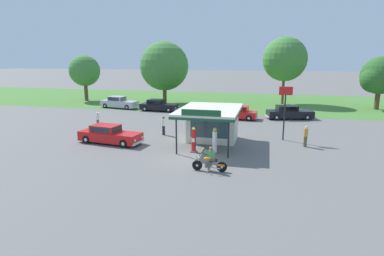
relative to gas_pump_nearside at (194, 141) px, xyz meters
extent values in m
plane|color=slate|center=(0.04, -1.36, -0.88)|extent=(300.00, 300.00, 0.00)
cube|color=#477A33|center=(0.04, 28.64, -0.87)|extent=(120.00, 24.00, 0.01)
cube|color=silver|center=(0.79, 3.82, 0.54)|extent=(3.98, 3.07, 2.83)
cube|color=#384C56|center=(0.79, 2.31, 0.59)|extent=(3.19, 0.05, 1.81)
cube|color=silver|center=(0.79, 2.20, 2.03)|extent=(4.68, 6.81, 0.16)
cube|color=#195128|center=(0.79, 2.20, 1.85)|extent=(4.68, 6.81, 0.18)
cube|color=#195128|center=(0.79, -1.17, 2.33)|extent=(2.79, 0.08, 0.44)
cylinder|color=black|center=(2.69, -0.80, 0.54)|extent=(0.12, 0.12, 2.83)
cylinder|color=black|center=(-1.10, -0.80, 0.54)|extent=(0.12, 0.12, 2.83)
cube|color=slate|center=(0.00, 0.00, -0.83)|extent=(0.44, 0.44, 0.10)
cylinder|color=red|center=(0.00, 0.00, 0.00)|extent=(0.34, 0.34, 1.56)
cube|color=white|center=(0.00, -0.18, 0.08)|extent=(0.22, 0.02, 0.28)
sphere|color=#EACC4C|center=(0.00, 0.00, 0.92)|extent=(0.26, 0.26, 0.26)
cube|color=slate|center=(1.59, 0.00, -0.83)|extent=(0.44, 0.44, 0.10)
cylinder|color=silver|center=(1.59, 0.00, 0.00)|extent=(0.34, 0.34, 1.57)
cube|color=white|center=(1.59, -0.18, 0.08)|extent=(0.22, 0.02, 0.28)
sphere|color=#EACC4C|center=(1.59, 0.00, 0.93)|extent=(0.26, 0.26, 0.26)
cylinder|color=black|center=(1.11, -3.76, -0.56)|extent=(0.64, 0.12, 0.64)
cylinder|color=silver|center=(1.11, -3.76, -0.56)|extent=(0.16, 0.12, 0.16)
cylinder|color=black|center=(2.67, -3.71, -0.56)|extent=(0.64, 0.12, 0.64)
cylinder|color=silver|center=(2.67, -3.71, -0.56)|extent=(0.16, 0.12, 0.16)
ellipsoid|color=orange|center=(1.79, -3.74, -0.10)|extent=(0.57, 0.26, 0.24)
cube|color=#59595E|center=(1.84, -3.74, -0.46)|extent=(0.45, 0.25, 0.36)
cube|color=black|center=(2.14, -3.73, -0.16)|extent=(0.49, 0.27, 0.10)
cylinder|color=silver|center=(1.21, -3.75, -0.28)|extent=(0.37, 0.08, 0.71)
cylinder|color=silver|center=(1.33, -3.75, 0.10)|extent=(0.06, 0.70, 0.04)
sphere|color=silver|center=(1.23, -3.75, -0.06)|extent=(0.16, 0.16, 0.16)
cube|color=orange|center=(2.62, -3.71, -0.44)|extent=(0.45, 0.19, 0.12)
cylinder|color=silver|center=(2.24, -3.86, -0.60)|extent=(0.71, 0.10, 0.18)
cube|color=brown|center=(2.07, -3.73, -0.10)|extent=(0.41, 0.35, 0.14)
cylinder|color=brown|center=(1.87, -3.89, -0.50)|extent=(0.13, 0.24, 0.56)
cylinder|color=brown|center=(1.86, -3.57, -0.50)|extent=(0.13, 0.24, 0.56)
cylinder|color=#4C8C4C|center=(2.03, -3.73, 0.22)|extent=(0.42, 0.33, 0.60)
sphere|color=#9E704C|center=(1.97, -3.73, 0.59)|extent=(0.22, 0.22, 0.22)
cylinder|color=#4C8C4C|center=(1.79, -3.94, 0.30)|extent=(0.54, 0.11, 0.31)
cylinder|color=#4C8C4C|center=(1.78, -3.54, 0.30)|extent=(0.54, 0.11, 0.31)
cube|color=red|center=(-7.27, 0.90, -0.31)|extent=(5.45, 2.45, 0.77)
cube|color=red|center=(-7.69, 0.96, 0.35)|extent=(2.36, 1.83, 0.54)
cube|color=#283847|center=(-6.63, 0.82, 0.35)|extent=(0.22, 1.37, 0.43)
cube|color=#283847|center=(-7.59, 1.71, 0.35)|extent=(1.84, 0.28, 0.41)
cube|color=#283847|center=(-7.79, 0.21, 0.35)|extent=(1.84, 0.28, 0.41)
cube|color=silver|center=(-4.64, 0.55, -0.58)|extent=(0.34, 1.67, 0.18)
cube|color=silver|center=(-9.91, 1.26, -0.58)|extent=(0.34, 1.67, 0.18)
sphere|color=white|center=(-4.55, 1.10, -0.27)|extent=(0.18, 0.18, 0.18)
sphere|color=white|center=(-4.70, -0.01, -0.27)|extent=(0.18, 0.18, 0.18)
cylinder|color=black|center=(-5.39, 1.48, -0.55)|extent=(0.68, 0.29, 0.66)
cylinder|color=silver|center=(-5.39, 1.48, -0.55)|extent=(0.32, 0.26, 0.30)
cylinder|color=black|center=(-5.61, -0.15, -0.55)|extent=(0.68, 0.29, 0.66)
cylinder|color=silver|center=(-5.61, -0.15, -0.55)|extent=(0.32, 0.26, 0.30)
cylinder|color=black|center=(-8.93, 1.96, -0.55)|extent=(0.68, 0.29, 0.66)
cylinder|color=silver|center=(-8.93, 1.96, -0.55)|extent=(0.32, 0.26, 0.30)
cylinder|color=black|center=(-9.15, 0.33, -0.55)|extent=(0.68, 0.29, 0.66)
cylinder|color=silver|center=(-9.15, 0.33, -0.55)|extent=(0.32, 0.26, 0.30)
cube|color=black|center=(-8.68, 17.21, -0.31)|extent=(4.94, 2.14, 0.77)
cube|color=black|center=(-9.16, 17.23, 0.35)|extent=(1.99, 1.78, 0.55)
cube|color=#283847|center=(-8.22, 17.19, 0.35)|extent=(0.10, 1.51, 0.44)
cube|color=#283847|center=(-9.12, 18.07, 0.35)|extent=(1.63, 0.10, 0.42)
cube|color=#283847|center=(-9.19, 16.39, 0.35)|extent=(1.63, 0.10, 0.42)
cube|color=silver|center=(-6.22, 17.11, -0.58)|extent=(0.20, 1.84, 0.18)
cube|color=silver|center=(-11.14, 17.31, -0.58)|extent=(0.20, 1.84, 0.18)
sphere|color=white|center=(-6.18, 17.73, -0.28)|extent=(0.18, 0.18, 0.18)
sphere|color=white|center=(-6.23, 16.49, -0.28)|extent=(0.18, 0.18, 0.18)
cylinder|color=black|center=(-6.99, 18.05, -0.55)|extent=(0.67, 0.23, 0.66)
cylinder|color=silver|center=(-6.99, 18.05, -0.55)|extent=(0.31, 0.23, 0.30)
cylinder|color=black|center=(-7.06, 16.23, -0.55)|extent=(0.67, 0.23, 0.66)
cylinder|color=silver|center=(-7.06, 16.23, -0.55)|extent=(0.31, 0.23, 0.30)
cylinder|color=black|center=(-10.29, 18.19, -0.55)|extent=(0.67, 0.23, 0.66)
cylinder|color=silver|center=(-10.29, 18.19, -0.55)|extent=(0.31, 0.23, 0.30)
cylinder|color=black|center=(-10.37, 16.37, -0.55)|extent=(0.67, 0.23, 0.66)
cylinder|color=silver|center=(-10.37, 16.37, -0.55)|extent=(0.31, 0.23, 0.30)
cube|color=#B7B7BC|center=(-14.84, 18.15, -0.28)|extent=(5.54, 2.66, 0.84)
cube|color=#B7B7BC|center=(-15.24, 18.22, 0.45)|extent=(2.39, 1.89, 0.60)
cube|color=#283847|center=(-14.20, 18.04, 0.45)|extent=(0.28, 1.35, 0.48)
cube|color=#283847|center=(-15.10, 18.97, 0.45)|extent=(1.80, 0.35, 0.46)
cube|color=#283847|center=(-15.37, 17.48, 0.45)|extent=(1.80, 0.35, 0.46)
cube|color=silver|center=(-12.20, 17.68, -0.58)|extent=(0.41, 1.66, 0.18)
cube|color=silver|center=(-17.49, 18.62, -0.58)|extent=(0.41, 1.66, 0.18)
sphere|color=white|center=(-12.09, 18.23, -0.24)|extent=(0.18, 0.18, 0.18)
sphere|color=white|center=(-12.28, 17.13, -0.24)|extent=(0.18, 0.18, 0.18)
cylinder|color=black|center=(-12.92, 18.64, -0.55)|extent=(0.68, 0.31, 0.66)
cylinder|color=silver|center=(-12.92, 18.64, -0.55)|extent=(0.33, 0.27, 0.30)
cylinder|color=black|center=(-13.21, 17.03, -0.55)|extent=(0.68, 0.31, 0.66)
cylinder|color=silver|center=(-13.21, 17.03, -0.55)|extent=(0.33, 0.27, 0.30)
cylinder|color=black|center=(-16.48, 19.27, -0.55)|extent=(0.68, 0.31, 0.66)
cylinder|color=silver|center=(-16.48, 19.27, -0.55)|extent=(0.33, 0.27, 0.30)
cylinder|color=black|center=(-16.76, 17.67, -0.55)|extent=(0.68, 0.31, 0.66)
cylinder|color=silver|center=(-16.76, 17.67, -0.55)|extent=(0.33, 0.27, 0.30)
cube|color=black|center=(7.79, 15.40, -0.30)|extent=(5.41, 3.01, 0.79)
cube|color=black|center=(7.43, 15.31, 0.37)|extent=(2.58, 2.11, 0.56)
cube|color=#283847|center=(8.50, 15.57, 0.37)|extent=(0.38, 1.41, 0.45)
cube|color=#283847|center=(7.24, 16.08, 0.37)|extent=(1.87, 0.49, 0.43)
cube|color=#283847|center=(7.62, 14.54, 0.37)|extent=(1.87, 0.49, 0.43)
cube|color=silver|center=(10.30, 16.01, -0.58)|extent=(0.53, 1.73, 0.18)
cube|color=silver|center=(5.27, 14.78, -0.58)|extent=(0.53, 1.73, 0.18)
sphere|color=white|center=(10.17, 16.59, -0.27)|extent=(0.18, 0.18, 0.18)
sphere|color=white|center=(10.45, 15.44, -0.27)|extent=(0.18, 0.18, 0.18)
cylinder|color=black|center=(9.27, 16.65, -0.55)|extent=(0.69, 0.35, 0.66)
cylinder|color=silver|center=(9.27, 16.65, -0.55)|extent=(0.34, 0.28, 0.30)
cylinder|color=black|center=(9.68, 14.97, -0.55)|extent=(0.69, 0.35, 0.66)
cylinder|color=silver|center=(9.68, 14.97, -0.55)|extent=(0.34, 0.28, 0.30)
cylinder|color=black|center=(5.89, 15.82, -0.55)|extent=(0.69, 0.35, 0.66)
cylinder|color=silver|center=(5.89, 15.82, -0.55)|extent=(0.34, 0.28, 0.30)
cylinder|color=black|center=(6.30, 14.14, -0.55)|extent=(0.69, 0.35, 0.66)
cylinder|color=silver|center=(6.30, 14.14, -0.55)|extent=(0.34, 0.28, 0.30)
cube|color=red|center=(1.77, 13.94, -0.33)|extent=(4.80, 2.17, 0.74)
cube|color=red|center=(2.07, 13.92, 0.34)|extent=(2.19, 1.77, 0.60)
cube|color=#283847|center=(1.06, 14.00, 0.34)|extent=(0.14, 1.44, 0.48)
cube|color=#283847|center=(2.02, 13.13, 0.34)|extent=(1.76, 0.16, 0.46)
cube|color=#283847|center=(2.13, 14.72, 0.34)|extent=(1.76, 0.16, 0.46)
cube|color=silver|center=(-0.60, 14.11, -0.58)|extent=(0.24, 1.75, 0.18)
cube|color=silver|center=(4.13, 13.78, -0.58)|extent=(0.24, 1.75, 0.18)
sphere|color=white|center=(-0.65, 13.53, -0.29)|extent=(0.18, 0.18, 0.18)
sphere|color=white|center=(-0.56, 14.70, -0.29)|extent=(0.18, 0.18, 0.18)
cylinder|color=black|center=(0.12, 13.20, -0.55)|extent=(0.67, 0.25, 0.66)
cylinder|color=silver|center=(0.12, 13.20, -0.55)|extent=(0.31, 0.24, 0.30)
cylinder|color=black|center=(0.24, 14.92, -0.55)|extent=(0.67, 0.25, 0.66)
cylinder|color=silver|center=(0.24, 14.92, -0.55)|extent=(0.31, 0.24, 0.30)
cylinder|color=black|center=(3.29, 12.97, -0.55)|extent=(0.67, 0.25, 0.66)
cylinder|color=silver|center=(3.29, 12.97, -0.55)|extent=(0.31, 0.24, 0.30)
cylinder|color=black|center=(3.42, 14.69, -0.55)|extent=(0.67, 0.25, 0.66)
cylinder|color=silver|center=(3.42, 14.69, -0.55)|extent=(0.31, 0.24, 0.30)
cylinder|color=brown|center=(-11.46, 6.29, -0.50)|extent=(0.26, 0.26, 0.76)
cylinder|color=white|center=(-11.46, 6.29, 0.14)|extent=(0.34, 0.34, 0.54)
sphere|color=tan|center=(-11.46, 6.29, 0.52)|extent=(0.20, 0.20, 0.20)
cylinder|color=beige|center=(-11.46, 6.29, 0.59)|extent=(0.33, 0.33, 0.02)
cylinder|color=black|center=(-3.88, 4.59, -0.44)|extent=(0.26, 0.26, 0.87)
cylinder|color=white|center=(-3.88, 4.59, 0.30)|extent=(0.34, 0.34, 0.61)
sphere|color=brown|center=(-3.88, 4.59, 0.72)|extent=(0.24, 0.24, 0.24)
cylinder|color=brown|center=(8.29, 3.48, -0.46)|extent=(0.26, 0.26, 0.84)
cylinder|color=gold|center=(8.29, 3.48, 0.26)|extent=(0.34, 0.34, 0.60)
sphere|color=beige|center=(8.29, 3.48, 0.68)|extent=(0.23, 0.23, 0.23)
cylinder|color=brown|center=(-23.53, 24.03, 0.62)|extent=(0.58, 0.58, 2.99)
sphere|color=#427F38|center=(-23.53, 24.03, 3.94)|extent=(4.87, 4.87, 4.87)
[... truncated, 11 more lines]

